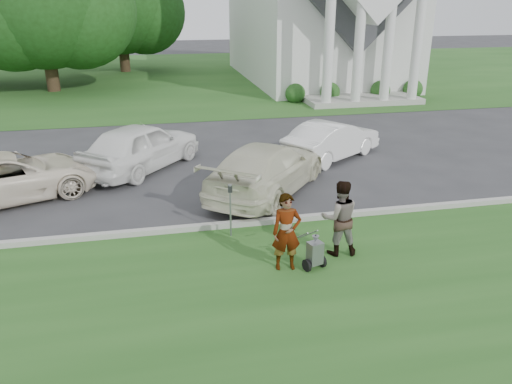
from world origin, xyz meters
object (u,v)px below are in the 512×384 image
object	(u,v)px
car_d	(332,140)
car_c	(267,168)
tree_back	(120,7)
striping_cart	(314,254)
person_left	(287,233)
parking_meter_near	(230,204)
car_a	(10,177)
car_b	(141,146)
tree_left	(41,2)
person_right	(339,218)

from	to	relation	value
car_d	car_c	bearing A→B (deg)	98.29
tree_back	striping_cart	bearing A→B (deg)	-81.28
person_left	car_d	bearing A→B (deg)	68.16
car_c	car_d	distance (m)	4.08
parking_meter_near	car_c	xyz separation A→B (m)	(1.49, 2.67, -0.10)
car_a	car_d	bearing A→B (deg)	-102.08
car_a	car_b	xyz separation A→B (m)	(3.58, 1.94, 0.13)
car_a	person_left	bearing A→B (deg)	-151.51
striping_cart	car_d	bearing A→B (deg)	50.23
tree_left	person_left	xyz separation A→B (m)	(8.30, -23.67, -4.28)
tree_back	person_left	world-z (taller)	tree_back
tree_back	car_b	size ratio (longest dim) A/B	2.07
tree_left	striping_cart	xyz separation A→B (m)	(8.88, -23.80, -4.75)
car_c	striping_cart	bearing A→B (deg)	127.35
car_c	car_d	size ratio (longest dim) A/B	1.24
car_c	car_b	bearing A→B (deg)	-1.55
parking_meter_near	car_d	distance (m)	7.05
parking_meter_near	person_right	bearing A→B (deg)	-31.51
car_b	car_c	distance (m)	4.60
tree_back	person_left	size ratio (longest dim) A/B	5.79
striping_cart	parking_meter_near	world-z (taller)	parking_meter_near
parking_meter_near	car_a	xyz separation A→B (m)	(-5.65, 3.64, -0.17)
tree_left	car_a	size ratio (longest dim) A/B	2.23
person_right	tree_left	bearing A→B (deg)	-60.81
person_right	car_c	xyz separation A→B (m)	(-0.70, 4.01, -0.12)
striping_cart	car_b	distance (m)	8.27
tree_back	person_left	distance (m)	32.19
person_right	car_b	world-z (taller)	person_right
parking_meter_near	car_d	size ratio (longest dim) A/B	0.32
striping_cart	person_left	size ratio (longest dim) A/B	0.58
person_right	parking_meter_near	xyz separation A→B (m)	(-2.19, 1.34, -0.03)
tree_left	person_left	size ratio (longest dim) A/B	6.40
car_a	car_b	size ratio (longest dim) A/B	1.02
car_c	person_left	bearing A→B (deg)	119.90
tree_left	car_a	world-z (taller)	tree_left
tree_back	car_a	bearing A→B (deg)	-94.87
striping_cart	car_a	world-z (taller)	car_a
tree_back	person_right	world-z (taller)	tree_back
striping_cart	car_d	xyz separation A→B (m)	(3.03, 7.31, 0.31)
parking_meter_near	car_a	size ratio (longest dim) A/B	0.28
car_a	car_b	bearing A→B (deg)	-83.59
tree_back	car_c	size ratio (longest dim) A/B	1.90
tree_left	tree_back	xyz separation A→B (m)	(4.00, 8.00, -0.38)
car_a	car_d	size ratio (longest dim) A/B	1.18
parking_meter_near	car_b	size ratio (longest dim) A/B	0.28
parking_meter_near	car_c	distance (m)	3.06
car_b	car_d	xyz separation A→B (m)	(6.56, -0.15, -0.12)
person_right	car_a	size ratio (longest dim) A/B	0.36
tree_back	car_a	distance (m)	26.69
striping_cart	person_right	size ratio (longest dim) A/B	0.56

